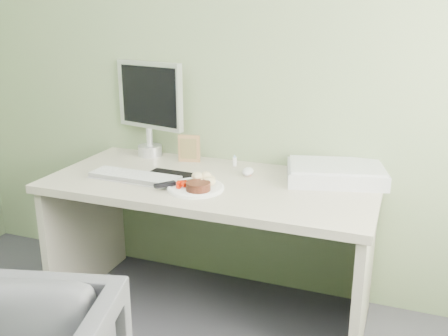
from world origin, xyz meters
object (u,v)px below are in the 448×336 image
at_px(scanner, 335,174).
at_px(monitor, 150,103).
at_px(plate, 196,188).
at_px(desk, 211,215).

distance_m(scanner, monitor, 1.10).
relative_size(plate, scanner, 0.57).
height_order(scanner, monitor, monitor).
bearing_deg(monitor, desk, -19.08).
bearing_deg(desk, plate, -97.10).
bearing_deg(monitor, scanner, 7.99).
distance_m(desk, scanner, 0.65).
bearing_deg(monitor, plate, -30.22).
height_order(desk, monitor, monitor).
xyz_separation_m(plate, monitor, (-0.48, 0.45, 0.29)).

